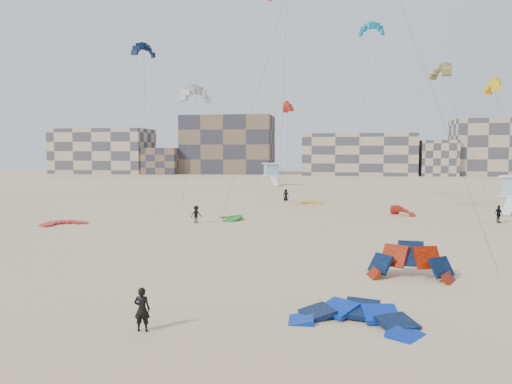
# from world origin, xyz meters

# --- Properties ---
(ground) EXTENTS (320.00, 320.00, 0.00)m
(ground) POSITION_xyz_m (0.00, 0.00, 0.00)
(ground) COLOR beige
(ground) RESTS_ON ground
(kite_ground_blue) EXTENTS (5.63, 5.81, 2.06)m
(kite_ground_blue) POSITION_xyz_m (4.58, -1.22, 0.00)
(kite_ground_blue) COLOR #002ED8
(kite_ground_blue) RESTS_ON ground
(kite_ground_orange) EXTENTS (4.89, 4.71, 4.23)m
(kite_ground_orange) POSITION_xyz_m (7.63, 6.14, 0.00)
(kite_ground_orange) COLOR red
(kite_ground_orange) RESTS_ON ground
(kite_ground_red) EXTENTS (5.25, 5.26, 0.64)m
(kite_ground_red) POSITION_xyz_m (-20.40, 21.32, 0.00)
(kite_ground_red) COLOR red
(kite_ground_red) RESTS_ON ground
(kite_ground_green) EXTENTS (4.39, 4.25, 1.30)m
(kite_ground_green) POSITION_xyz_m (-6.32, 26.99, 0.00)
(kite_ground_green) COLOR #197F25
(kite_ground_green) RESTS_ON ground
(kite_ground_red_far) EXTENTS (4.15, 4.12, 2.96)m
(kite_ground_red_far) POSITION_xyz_m (10.56, 32.96, 0.00)
(kite_ground_red_far) COLOR red
(kite_ground_red_far) RESTS_ON ground
(kite_ground_yellow) EXTENTS (3.12, 3.29, 0.93)m
(kite_ground_yellow) POSITION_xyz_m (0.46, 43.30, 0.00)
(kite_ground_yellow) COLOR yellow
(kite_ground_yellow) RESTS_ON ground
(kitesurfer_main) EXTENTS (0.62, 0.43, 1.61)m
(kitesurfer_main) POSITION_xyz_m (-3.01, -3.22, 0.81)
(kitesurfer_main) COLOR black
(kitesurfer_main) RESTS_ON ground
(kitesurfer_c) EXTENTS (1.19, 1.10, 1.60)m
(kitesurfer_c) POSITION_xyz_m (-8.85, 24.11, 0.80)
(kitesurfer_c) COLOR black
(kitesurfer_c) RESTS_ON ground
(kitesurfer_d) EXTENTS (0.72, 1.04, 1.63)m
(kitesurfer_d) POSITION_xyz_m (18.65, 28.72, 0.82)
(kitesurfer_d) COLOR black
(kitesurfer_d) RESTS_ON ground
(kitesurfer_e) EXTENTS (0.87, 0.66, 1.61)m
(kitesurfer_e) POSITION_xyz_m (-2.85, 46.54, 0.80)
(kitesurfer_e) COLOR black
(kitesurfer_e) RESTS_ON ground
(kite_fly_grey) EXTENTS (5.04, 8.23, 13.00)m
(kite_fly_grey) POSITION_xyz_m (-11.49, 33.39, 12.67)
(kite_fly_grey) COLOR silver
(kite_fly_grey) RESTS_ON ground
(kite_fly_olive) EXTENTS (5.99, 9.87, 16.08)m
(kite_fly_olive) POSITION_xyz_m (15.51, 40.71, 15.67)
(kite_fly_olive) COLOR olive
(kite_fly_olive) RESTS_ON ground
(kite_fly_yellow) EXTENTS (7.59, 3.85, 15.35)m
(kite_fly_yellow) POSITION_xyz_m (24.13, 51.26, 15.13)
(kite_fly_yellow) COLOR yellow
(kite_fly_yellow) RESTS_ON ground
(kite_fly_navy) EXTENTS (4.59, 4.62, 20.24)m
(kite_fly_navy) POSITION_xyz_m (-22.07, 45.33, 20.13)
(kite_fly_navy) COLOR #0B2242
(kite_fly_navy) RESTS_ON ground
(kite_fly_teal_b) EXTENTS (3.92, 3.88, 25.20)m
(kite_fly_teal_b) POSITION_xyz_m (8.82, 59.16, 25.02)
(kite_fly_teal_b) COLOR #0F7AA7
(kite_fly_teal_b) RESTS_ON ground
(kite_fly_red) EXTENTS (4.39, 5.88, 14.28)m
(kite_fly_red) POSITION_xyz_m (-4.41, 64.65, 14.04)
(kite_fly_red) COLOR red
(kite_fly_red) RESTS_ON ground
(lifeguard_tower_far) EXTENTS (4.04, 6.57, 4.44)m
(lifeguard_tower_far) POSITION_xyz_m (-9.02, 78.53, 2.20)
(lifeguard_tower_far) COLOR white
(lifeguard_tower_far) RESTS_ON ground
(condo_west_a) EXTENTS (30.00, 15.00, 14.00)m
(condo_west_a) POSITION_xyz_m (-70.00, 130.00, 7.00)
(condo_west_a) COLOR tan
(condo_west_a) RESTS_ON ground
(condo_west_b) EXTENTS (28.00, 14.00, 18.00)m
(condo_west_b) POSITION_xyz_m (-30.00, 134.00, 9.00)
(condo_west_b) COLOR brown
(condo_west_b) RESTS_ON ground
(condo_mid) EXTENTS (32.00, 16.00, 12.00)m
(condo_mid) POSITION_xyz_m (10.00, 130.00, 6.00)
(condo_mid) COLOR tan
(condo_mid) RESTS_ON ground
(condo_east) EXTENTS (26.00, 14.00, 16.00)m
(condo_east) POSITION_xyz_m (50.00, 132.00, 8.00)
(condo_east) COLOR tan
(condo_east) RESTS_ON ground
(condo_fill_left) EXTENTS (12.00, 10.00, 8.00)m
(condo_fill_left) POSITION_xyz_m (-50.00, 128.00, 4.00)
(condo_fill_left) COLOR brown
(condo_fill_left) RESTS_ON ground
(condo_fill_right) EXTENTS (10.00, 10.00, 10.00)m
(condo_fill_right) POSITION_xyz_m (32.00, 128.00, 5.00)
(condo_fill_right) COLOR tan
(condo_fill_right) RESTS_ON ground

